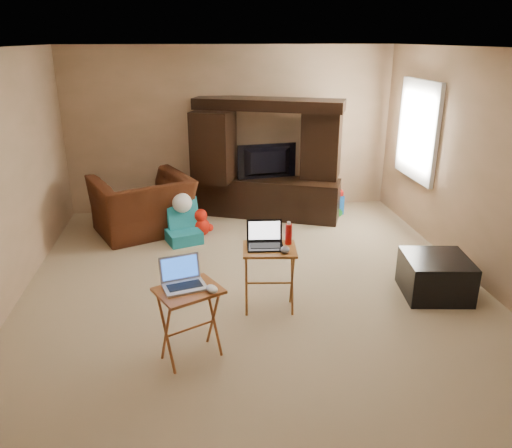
{
  "coord_description": "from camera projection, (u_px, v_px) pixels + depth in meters",
  "views": [
    {
      "loc": [
        -0.62,
        -4.94,
        2.59
      ],
      "look_at": [
        0.0,
        -0.2,
        0.8
      ],
      "focal_mm": 35.0,
      "sensor_mm": 36.0,
      "label": 1
    }
  ],
  "objects": [
    {
      "name": "floor",
      "position": [
        254.0,
        285.0,
        5.57
      ],
      "size": [
        5.5,
        5.5,
        0.0
      ],
      "primitive_type": "plane",
      "color": "tan",
      "rests_on": "ground"
    },
    {
      "name": "ceiling",
      "position": [
        253.0,
        48.0,
        4.69
      ],
      "size": [
        5.5,
        5.5,
        0.0
      ],
      "primitive_type": "plane",
      "rotation": [
        3.14,
        0.0,
        0.0
      ],
      "color": "silver",
      "rests_on": "ground"
    },
    {
      "name": "wall_back",
      "position": [
        231.0,
        130.0,
        7.68
      ],
      "size": [
        5.0,
        0.0,
        5.0
      ],
      "primitive_type": "plane",
      "rotation": [
        1.57,
        0.0,
        0.0
      ],
      "color": "tan",
      "rests_on": "ground"
    },
    {
      "name": "wall_front",
      "position": [
        320.0,
        314.0,
        2.57
      ],
      "size": [
        5.0,
        0.0,
        5.0
      ],
      "primitive_type": "plane",
      "rotation": [
        -1.57,
        0.0,
        0.0
      ],
      "color": "tan",
      "rests_on": "ground"
    },
    {
      "name": "wall_right",
      "position": [
        481.0,
        169.0,
        5.43
      ],
      "size": [
        0.0,
        5.5,
        5.5
      ],
      "primitive_type": "plane",
      "rotation": [
        1.57,
        0.0,
        -1.57
      ],
      "color": "tan",
      "rests_on": "ground"
    },
    {
      "name": "window_pane",
      "position": [
        419.0,
        130.0,
        6.81
      ],
      "size": [
        0.0,
        1.2,
        1.2
      ],
      "primitive_type": "plane",
      "rotation": [
        1.57,
        0.0,
        -1.57
      ],
      "color": "white",
      "rests_on": "ground"
    },
    {
      "name": "window_frame",
      "position": [
        418.0,
        130.0,
        6.81
      ],
      "size": [
        0.06,
        1.14,
        1.34
      ],
      "primitive_type": "cube",
      "color": "white",
      "rests_on": "ground"
    },
    {
      "name": "entertainment_center",
      "position": [
        268.0,
        159.0,
        7.43
      ],
      "size": [
        2.21,
        1.3,
        1.77
      ],
      "primitive_type": "cube",
      "rotation": [
        0.0,
        0.0,
        -0.38
      ],
      "color": "black",
      "rests_on": "floor"
    },
    {
      "name": "television",
      "position": [
        268.0,
        162.0,
        7.4
      ],
      "size": [
        0.91,
        0.24,
        0.52
      ],
      "primitive_type": "imported",
      "rotation": [
        0.0,
        0.0,
        3.28
      ],
      "color": "black",
      "rests_on": "entertainment_center"
    },
    {
      "name": "recliner",
      "position": [
        143.0,
        206.0,
        6.91
      ],
      "size": [
        1.57,
        1.49,
        0.81
      ],
      "primitive_type": "imported",
      "rotation": [
        0.0,
        0.0,
        3.56
      ],
      "color": "#4C1F10",
      "rests_on": "floor"
    },
    {
      "name": "child_rocker",
      "position": [
        183.0,
        222.0,
        6.64
      ],
      "size": [
        0.56,
        0.6,
        0.57
      ],
      "primitive_type": null,
      "rotation": [
        0.0,
        0.0,
        0.32
      ],
      "color": "#187988",
      "rests_on": "floor"
    },
    {
      "name": "plush_toy",
      "position": [
        201.0,
        222.0,
        6.89
      ],
      "size": [
        0.35,
        0.29,
        0.39
      ],
      "primitive_type": null,
      "color": "red",
      "rests_on": "floor"
    },
    {
      "name": "push_toy",
      "position": [
        324.0,
        200.0,
        7.75
      ],
      "size": [
        0.59,
        0.43,
        0.44
      ],
      "primitive_type": null,
      "rotation": [
        0.0,
        0.0,
        -0.03
      ],
      "color": "blue",
      "rests_on": "floor"
    },
    {
      "name": "ottoman",
      "position": [
        435.0,
        276.0,
        5.3
      ],
      "size": [
        0.74,
        0.74,
        0.42
      ],
      "primitive_type": "cube",
      "rotation": [
        0.0,
        0.0,
        -0.14
      ],
      "color": "black",
      "rests_on": "floor"
    },
    {
      "name": "tray_table_left",
      "position": [
        190.0,
        324.0,
        4.2
      ],
      "size": [
        0.63,
        0.59,
        0.66
      ],
      "primitive_type": "cube",
      "rotation": [
        0.0,
        0.0,
        0.47
      ],
      "color": "#A15227",
      "rests_on": "floor"
    },
    {
      "name": "tray_table_right",
      "position": [
        269.0,
        279.0,
        4.96
      ],
      "size": [
        0.56,
        0.47,
        0.67
      ],
      "primitive_type": "cube",
      "rotation": [
        0.0,
        0.0,
        -0.11
      ],
      "color": "#A86C28",
      "rests_on": "floor"
    },
    {
      "name": "laptop_left",
      "position": [
        184.0,
        275.0,
        4.06
      ],
      "size": [
        0.41,
        0.36,
        0.24
      ],
      "primitive_type": "cube",
      "rotation": [
        0.0,
        0.0,
        0.27
      ],
      "color": "#B9B9BE",
      "rests_on": "tray_table_left"
    },
    {
      "name": "laptop_right",
      "position": [
        265.0,
        236.0,
        4.81
      ],
      "size": [
        0.37,
        0.31,
        0.24
      ],
      "primitive_type": "cube",
      "rotation": [
        0.0,
        0.0,
        -0.08
      ],
      "color": "black",
      "rests_on": "tray_table_right"
    },
    {
      "name": "mouse_left",
      "position": [
        212.0,
        289.0,
        4.03
      ],
      "size": [
        0.13,
        0.16,
        0.05
      ],
      "primitive_type": "ellipsoid",
      "rotation": [
        0.0,
        0.0,
        0.38
      ],
      "color": "white",
      "rests_on": "tray_table_left"
    },
    {
      "name": "mouse_right",
      "position": [
        285.0,
        250.0,
        4.74
      ],
      "size": [
        0.12,
        0.15,
        0.06
      ],
      "primitive_type": "ellipsoid",
      "rotation": [
        0.0,
        0.0,
        -0.25
      ],
      "color": "#3D3C41",
      "rests_on": "tray_table_right"
    },
    {
      "name": "water_bottle",
      "position": [
        288.0,
        234.0,
        4.9
      ],
      "size": [
        0.07,
        0.07,
        0.21
      ],
      "primitive_type": "cylinder",
      "color": "red",
      "rests_on": "tray_table_right"
    }
  ]
}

